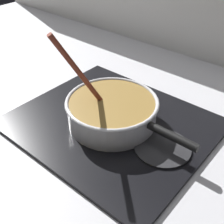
{
  "coord_description": "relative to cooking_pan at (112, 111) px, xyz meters",
  "views": [
    {
      "loc": [
        0.57,
        -0.31,
        0.55
      ],
      "look_at": [
        0.12,
        0.21,
        0.05
      ],
      "focal_mm": 46.64,
      "sensor_mm": 36.0,
      "label": 1
    }
  ],
  "objects": [
    {
      "name": "cooking_pan",
      "position": [
        0.0,
        0.0,
        0.0
      ],
      "size": [
        0.4,
        0.27,
        0.29
      ],
      "color": "silver",
      "rests_on": "hob_plate"
    },
    {
      "name": "spare_burner",
      "position": [
        0.18,
        0.0,
        -0.04
      ],
      "size": [
        0.15,
        0.15,
        0.01
      ],
      "primitive_type": "cylinder",
      "color": "#262628",
      "rests_on": "hob_plate"
    },
    {
      "name": "ground",
      "position": [
        -0.13,
        -0.21,
        -0.07
      ],
      "size": [
        2.4,
        1.6,
        0.04
      ],
      "primitive_type": "cube",
      "color": "#B7B7BC"
    },
    {
      "name": "hob_plate",
      "position": [
        -0.0,
        0.0,
        -0.05
      ],
      "size": [
        0.56,
        0.48,
        0.01
      ],
      "primitive_type": "cube",
      "color": "black",
      "rests_on": "ground"
    },
    {
      "name": "burner_ring",
      "position": [
        -0.0,
        0.0,
        -0.04
      ],
      "size": [
        0.2,
        0.2,
        0.01
      ],
      "primitive_type": "torus",
      "color": "#592D0C",
      "rests_on": "hob_plate"
    }
  ]
}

